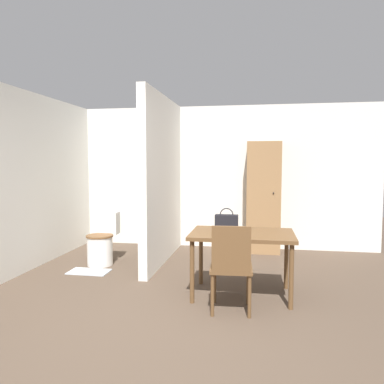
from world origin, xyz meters
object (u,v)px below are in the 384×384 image
dining_table (242,239)px  wooden_chair (231,265)px  toilet (102,242)px  handbag (227,222)px  wooden_cabinet (263,197)px

dining_table → wooden_chair: wooden_chair is taller
dining_table → toilet: bearing=154.9°
toilet → handbag: size_ratio=2.85×
wooden_chair → handbag: (-0.10, 0.62, 0.33)m
handbag → toilet: bearing=155.3°
handbag → dining_table: bearing=-29.0°
wooden_chair → wooden_cabinet: size_ratio=0.49×
wooden_chair → toilet: (-2.03, 1.51, -0.17)m
wooden_chair → handbag: bearing=95.8°
handbag → wooden_cabinet: (0.46, 2.07, 0.11)m
toilet → handbag: (1.93, -0.89, 0.50)m
wooden_chair → dining_table: bearing=77.4°
wooden_chair → wooden_cabinet: wooden_cabinet is taller
dining_table → toilet: 2.36m
toilet → dining_table: bearing=-25.1°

